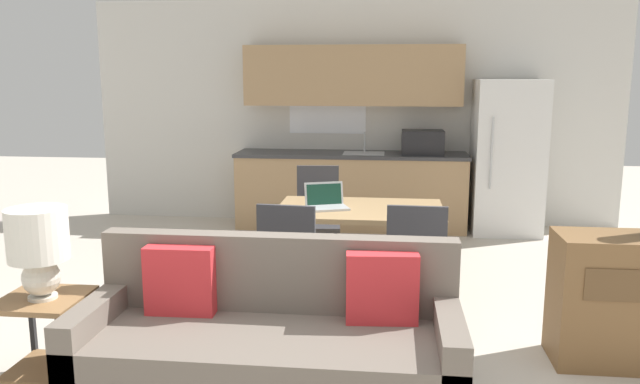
{
  "coord_description": "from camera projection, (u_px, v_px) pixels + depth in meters",
  "views": [
    {
      "loc": [
        0.46,
        -3.03,
        1.81
      ],
      "look_at": [
        -0.05,
        1.5,
        0.95
      ],
      "focal_mm": 35.0,
      "sensor_mm": 36.0,
      "label": 1
    }
  ],
  "objects": [
    {
      "name": "dining_chair_near_left",
      "position": [
        291.0,
        265.0,
        4.32
      ],
      "size": [
        0.46,
        0.46,
        0.96
      ],
      "rotation": [
        0.0,
        0.0,
        3.05
      ],
      "color": "#38383D",
      "rests_on": "ground_plane"
    },
    {
      "name": "wall_back",
      "position": [
        353.0,
        113.0,
        7.62
      ],
      "size": [
        6.4,
        0.07,
        2.7
      ],
      "color": "silver",
      "rests_on": "ground_plane"
    },
    {
      "name": "refrigerator",
      "position": [
        507.0,
        157.0,
        7.13
      ],
      "size": [
        0.77,
        0.7,
        1.76
      ],
      "color": "white",
      "rests_on": "ground_plane"
    },
    {
      "name": "dining_chair_near_right",
      "position": [
        416.0,
        266.0,
        4.3
      ],
      "size": [
        0.43,
        0.43,
        0.96
      ],
      "rotation": [
        0.0,
        0.0,
        3.11
      ],
      "color": "#38383D",
      "rests_on": "ground_plane"
    },
    {
      "name": "laptop",
      "position": [
        326.0,
        202.0,
        5.04
      ],
      "size": [
        0.39,
        0.35,
        0.2
      ],
      "rotation": [
        0.0,
        0.0,
        0.35
      ],
      "color": "#B7BABC",
      "rests_on": "dining_table"
    },
    {
      "name": "dining_chair_far_left",
      "position": [
        318.0,
        214.0,
        5.89
      ],
      "size": [
        0.46,
        0.46,
        0.96
      ],
      "rotation": [
        0.0,
        0.0,
        0.1
      ],
      "color": "#38383D",
      "rests_on": "ground_plane"
    },
    {
      "name": "dining_table",
      "position": [
        360.0,
        216.0,
        5.06
      ],
      "size": [
        1.34,
        0.87,
        0.75
      ],
      "color": "tan",
      "rests_on": "ground_plane"
    },
    {
      "name": "couch",
      "position": [
        271.0,
        341.0,
        3.47
      ],
      "size": [
        2.08,
        0.8,
        0.9
      ],
      "color": "#3D2D1E",
      "rests_on": "ground_plane"
    },
    {
      "name": "kitchen_counter",
      "position": [
        353.0,
        157.0,
        7.42
      ],
      "size": [
        2.72,
        0.65,
        2.15
      ],
      "color": "tan",
      "rests_on": "ground_plane"
    },
    {
      "name": "table_lamp",
      "position": [
        38.0,
        244.0,
        3.49
      ],
      "size": [
        0.33,
        0.33,
        0.52
      ],
      "color": "silver",
      "rests_on": "side_table"
    },
    {
      "name": "side_table",
      "position": [
        45.0,
        327.0,
        3.6
      ],
      "size": [
        0.46,
        0.46,
        0.56
      ],
      "color": "olive",
      "rests_on": "ground_plane"
    }
  ]
}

